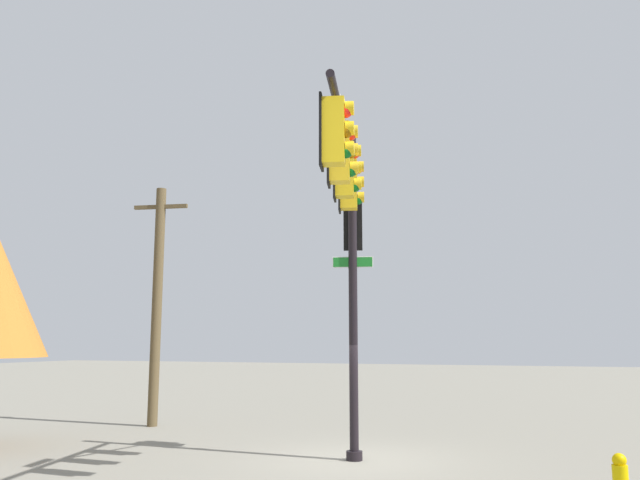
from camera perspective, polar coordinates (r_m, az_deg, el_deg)
ground_plane at (r=14.89m, az=3.08°, el=-19.00°), size 120.00×120.00×0.00m
signal_pole_assembly at (r=13.18m, az=2.51°, el=3.15°), size 5.84×1.94×7.47m
utility_pole at (r=21.07m, az=-14.30°, el=-5.27°), size 0.46×1.79×7.52m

